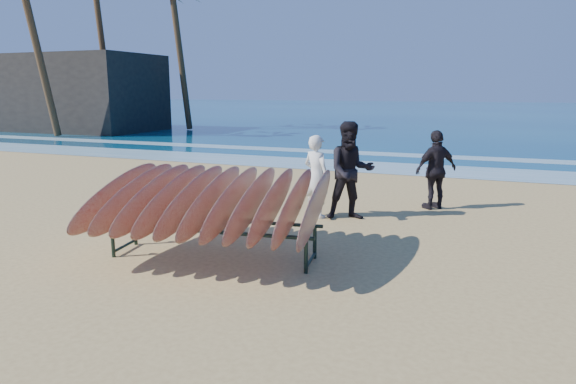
% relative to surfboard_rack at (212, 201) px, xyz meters
% --- Properties ---
extents(ground, '(120.00, 120.00, 0.00)m').
position_rel_surfboard_rack_xyz_m(ground, '(0.94, -0.13, -0.88)').
color(ground, tan).
rests_on(ground, ground).
extents(ocean, '(160.00, 160.00, 0.00)m').
position_rel_surfboard_rack_xyz_m(ocean, '(0.94, 54.87, -0.87)').
color(ocean, navy).
rests_on(ocean, ground).
extents(foam_near, '(160.00, 160.00, 0.00)m').
position_rel_surfboard_rack_xyz_m(foam_near, '(0.94, 9.87, -0.87)').
color(foam_near, white).
rests_on(foam_near, ground).
extents(foam_far, '(160.00, 160.00, 0.00)m').
position_rel_surfboard_rack_xyz_m(foam_far, '(0.94, 13.37, -0.87)').
color(foam_far, white).
rests_on(foam_far, ground).
extents(surfboard_rack, '(3.49, 3.02, 1.40)m').
position_rel_surfboard_rack_xyz_m(surfboard_rack, '(0.00, 0.00, 0.00)').
color(surfboard_rack, black).
rests_on(surfboard_rack, ground).
extents(person_white, '(0.70, 0.59, 1.62)m').
position_rel_surfboard_rack_xyz_m(person_white, '(0.64, 2.95, -0.06)').
color(person_white, white).
rests_on(person_white, ground).
extents(person_dark_a, '(1.14, 1.05, 1.89)m').
position_rel_surfboard_rack_xyz_m(person_dark_a, '(1.30, 3.03, 0.07)').
color(person_dark_a, black).
rests_on(person_dark_a, ground).
extents(person_dark_b, '(0.99, 0.96, 1.66)m').
position_rel_surfboard_rack_xyz_m(person_dark_b, '(2.74, 4.54, -0.05)').
color(person_dark_b, black).
rests_on(person_dark_b, ground).
extents(building, '(10.07, 5.59, 4.48)m').
position_rel_surfboard_rack_xyz_m(building, '(-20.00, 18.30, 1.36)').
color(building, '#2D2823').
rests_on(building, ground).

